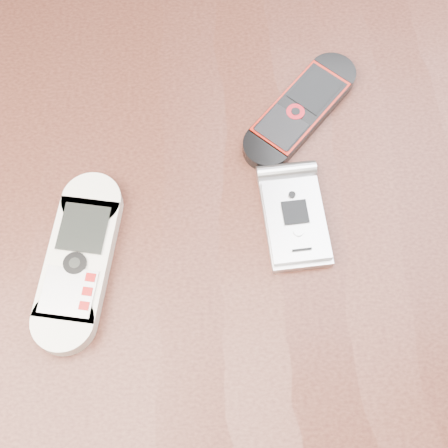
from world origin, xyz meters
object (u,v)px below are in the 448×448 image
at_px(table, 219,267).
at_px(motorola_razr, 295,218).
at_px(nokia_white, 79,260).
at_px(nokia_black_red, 300,110).

relative_size(table, motorola_razr, 11.50).
relative_size(nokia_white, nokia_black_red, 1.09).
bearing_deg(nokia_black_red, table, -83.84).
bearing_deg(nokia_black_red, motorola_razr, -55.97).
xyz_separation_m(table, motorola_razr, (0.07, 0.00, 0.11)).
height_order(nokia_white, nokia_black_red, nokia_white).
bearing_deg(table, nokia_black_red, 54.88).
height_order(table, nokia_white, nokia_white).
distance_m(nokia_white, motorola_razr, 0.19).
relative_size(table, nokia_white, 7.35).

